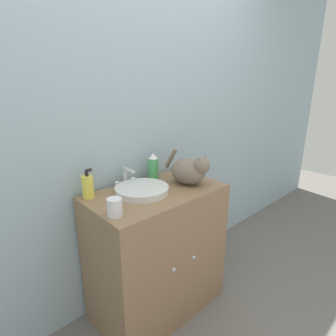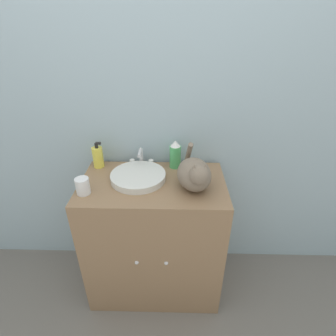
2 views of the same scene
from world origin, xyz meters
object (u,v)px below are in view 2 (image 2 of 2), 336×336
at_px(cat, 195,174).
at_px(soap_bottle, 98,157).
at_px(spray_bottle, 175,155).
at_px(cup, 83,186).

bearing_deg(cat, soap_bottle, -121.92).
relative_size(soap_bottle, spray_bottle, 0.95).
height_order(cat, soap_bottle, cat).
distance_m(cat, spray_bottle, 0.26).
distance_m(soap_bottle, cup, 0.29).
distance_m(spray_bottle, cup, 0.57).
height_order(soap_bottle, spray_bottle, spray_bottle).
xyz_separation_m(soap_bottle, spray_bottle, (0.48, 0.01, 0.02)).
height_order(cat, cup, cat).
bearing_deg(cat, spray_bottle, -166.78).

